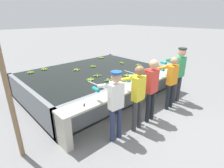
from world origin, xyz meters
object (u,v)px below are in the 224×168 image
(banana_bunch_floating_0, at_px, (138,65))
(banana_bunch_floating_4, at_px, (101,58))
(banana_bunch_floating_1, at_px, (31,72))
(banana_bunch_floating_7, at_px, (44,69))
(banana_bunch_floating_2, at_px, (127,76))
(banana_bunch_floating_5, at_px, (93,66))
(worker_1, at_px, (137,93))
(banana_bunch_floating_6, at_px, (97,76))
(worker_3, at_px, (171,79))
(banana_bunch_floating_8, at_px, (90,79))
(worker_0, at_px, (115,100))
(worker_4, at_px, (179,70))
(banana_bunch_floating_10, at_px, (77,70))
(worker_2, at_px, (151,85))
(support_post_left, at_px, (5,81))
(banana_bunch_floating_3, at_px, (108,80))
(knife_0, at_px, (84,104))
(banana_bunch_floating_9, at_px, (122,63))
(banana_bunch_ledge_0, at_px, (173,70))

(banana_bunch_floating_0, relative_size, banana_bunch_floating_4, 0.94)
(banana_bunch_floating_1, bearing_deg, banana_bunch_floating_4, 1.39)
(banana_bunch_floating_7, bearing_deg, banana_bunch_floating_2, -57.26)
(banana_bunch_floating_5, bearing_deg, banana_bunch_floating_2, -85.66)
(worker_1, height_order, banana_bunch_floating_6, worker_1)
(banana_bunch_floating_4, bearing_deg, worker_3, -98.24)
(banana_bunch_floating_8, bearing_deg, banana_bunch_floating_2, -25.30)
(worker_0, bearing_deg, banana_bunch_floating_7, 89.27)
(banana_bunch_floating_2, xyz_separation_m, banana_bunch_floating_4, (1.04, 2.55, 0.00))
(banana_bunch_floating_4, bearing_deg, banana_bunch_floating_8, -136.30)
(banana_bunch_floating_5, distance_m, banana_bunch_floating_7, 1.76)
(worker_4, relative_size, banana_bunch_floating_8, 6.25)
(banana_bunch_floating_1, xyz_separation_m, banana_bunch_floating_10, (1.31, -0.79, 0.00))
(worker_2, distance_m, banana_bunch_floating_1, 4.06)
(worker_4, height_order, support_post_left, support_post_left)
(banana_bunch_floating_4, height_order, banana_bunch_floating_6, same)
(banana_bunch_floating_8, relative_size, support_post_left, 0.09)
(banana_bunch_floating_0, relative_size, support_post_left, 0.08)
(worker_1, relative_size, worker_4, 0.92)
(worker_2, xyz_separation_m, banana_bunch_floating_5, (0.38, 2.88, -0.16))
(worker_4, xyz_separation_m, banana_bunch_floating_4, (-0.00, 3.72, -0.24))
(banana_bunch_floating_8, bearing_deg, banana_bunch_floating_10, 77.41)
(worker_4, relative_size, banana_bunch_floating_2, 6.27)
(worker_4, bearing_deg, banana_bunch_floating_3, 144.44)
(banana_bunch_floating_0, height_order, banana_bunch_floating_5, same)
(banana_bunch_floating_5, xyz_separation_m, banana_bunch_floating_6, (-0.58, -0.98, 0.00))
(worker_4, xyz_separation_m, banana_bunch_floating_5, (-1.17, 2.81, -0.24))
(worker_2, height_order, knife_0, worker_2)
(banana_bunch_floating_3, height_order, banana_bunch_floating_7, same)
(banana_bunch_floating_0, bearing_deg, support_post_left, -169.72)
(banana_bunch_floating_1, relative_size, support_post_left, 0.09)
(banana_bunch_floating_9, xyz_separation_m, banana_bunch_ledge_0, (0.56, -1.95, 0.00))
(banana_bunch_floating_3, bearing_deg, support_post_left, -172.05)
(worker_0, distance_m, banana_bunch_floating_0, 3.42)
(worker_4, bearing_deg, worker_2, -177.54)
(worker_1, distance_m, support_post_left, 2.63)
(banana_bunch_floating_5, bearing_deg, banana_bunch_floating_10, 176.52)
(banana_bunch_floating_0, relative_size, banana_bunch_floating_8, 0.93)
(banana_bunch_floating_2, height_order, banana_bunch_floating_7, same)
(banana_bunch_floating_1, height_order, banana_bunch_floating_10, same)
(worker_1, distance_m, banana_bunch_floating_6, 1.95)
(worker_2, xyz_separation_m, banana_bunch_floating_2, (0.50, 1.24, -0.16))
(worker_4, height_order, banana_bunch_floating_5, worker_4)
(worker_3, height_order, worker_4, worker_4)
(banana_bunch_floating_10, bearing_deg, banana_bunch_floating_9, -13.05)
(worker_2, xyz_separation_m, banana_bunch_floating_3, (-0.23, 1.34, -0.16))
(worker_4, bearing_deg, banana_bunch_floating_2, 131.68)
(banana_bunch_floating_2, height_order, banana_bunch_floating_6, same)
(worker_0, xyz_separation_m, banana_bunch_floating_8, (0.59, 1.68, -0.13))
(worker_1, height_order, banana_bunch_floating_2, worker_1)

